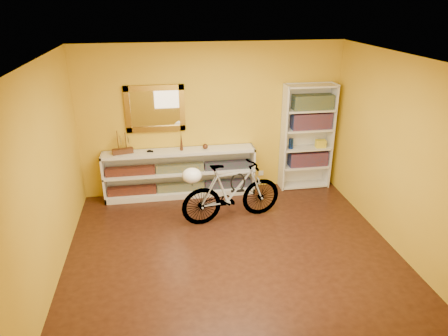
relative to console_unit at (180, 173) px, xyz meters
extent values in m
cube|color=black|center=(0.59, -1.81, -0.43)|extent=(4.50, 4.00, 0.01)
cube|color=silver|center=(0.59, -1.81, 2.18)|extent=(4.50, 4.00, 0.01)
cube|color=gold|center=(0.59, 0.19, 0.88)|extent=(4.50, 0.01, 2.60)
cube|color=gold|center=(-1.66, -1.81, 0.88)|extent=(0.01, 4.00, 2.60)
cube|color=gold|center=(2.85, -1.81, 0.88)|extent=(0.01, 4.00, 2.60)
cube|color=#896219|center=(-0.36, 0.15, 1.12)|extent=(0.98, 0.06, 0.78)
cube|color=silver|center=(1.49, 0.17, -0.17)|extent=(0.09, 0.02, 0.09)
cube|color=black|center=(0.00, -0.02, -0.26)|extent=(2.50, 0.13, 0.14)
cube|color=navy|center=(0.00, -0.02, 0.11)|extent=(2.50, 0.13, 0.14)
imported|color=black|center=(-0.48, 0.00, 0.43)|extent=(0.00, 0.00, 0.00)
cone|color=#502C1B|center=(0.04, 0.00, 0.59)|extent=(0.06, 0.06, 0.33)
sphere|color=#502C1B|center=(0.45, 0.00, 0.47)|extent=(0.09, 0.09, 0.09)
cube|color=maroon|center=(2.32, 0.03, 0.12)|extent=(0.70, 0.22, 0.26)
cube|color=maroon|center=(2.32, 0.03, 0.83)|extent=(0.70, 0.22, 0.28)
cube|color=navy|center=(2.32, 0.03, 1.16)|extent=(0.70, 0.22, 0.25)
cylinder|color=navy|center=(1.98, 0.01, 0.43)|extent=(0.08, 0.08, 0.19)
cube|color=maroon|center=(2.07, 0.06, 1.13)|extent=(0.18, 0.18, 0.18)
cube|color=yellow|center=(2.52, -0.01, 0.41)|extent=(0.18, 0.13, 0.14)
imported|color=silver|center=(0.74, -0.97, 0.06)|extent=(0.70, 1.69, 0.96)
ellipsoid|color=white|center=(0.12, -1.08, 0.42)|extent=(0.29, 0.28, 0.22)
torus|color=black|center=(0.83, -0.95, 0.20)|extent=(0.23, 0.02, 0.23)
camera|label=1|loc=(-0.28, -6.51, 2.84)|focal=32.60mm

